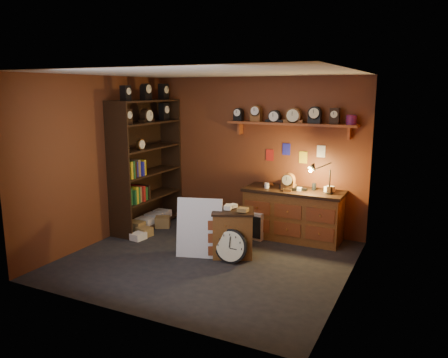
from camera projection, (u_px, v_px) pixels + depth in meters
The scene contains 11 objects.
floor at pixel (207, 260), 6.47m from camera, with size 4.00×4.00×0.00m, color black.
room_shell at pixel (213, 144), 6.20m from camera, with size 4.02×3.62×2.71m.
shelving_unit at pixel (145, 159), 7.85m from camera, with size 0.47×1.60×2.58m.
workbench at pixel (293, 211), 7.31m from camera, with size 1.65×0.66×1.36m.
low_cabinet at pixel (233, 231), 6.58m from camera, with size 0.78×0.73×0.80m.
big_round_clock at pixel (231, 246), 6.33m from camera, with size 0.50×0.17×0.50m.
white_panel at pixel (199, 256), 6.62m from camera, with size 0.68×0.03×0.91m, color silver.
mini_fridge at pixel (255, 223), 7.49m from camera, with size 0.50×0.52×0.46m.
floor_box_a at pixel (144, 232), 7.52m from camera, with size 0.24×0.21×0.15m, color olive.
floor_box_b at pixel (138, 236), 7.33m from camera, with size 0.19×0.23×0.12m, color white.
floor_box_c at pixel (163, 222), 7.99m from camera, with size 0.26×0.22×0.20m, color olive.
Camera 1 is at (2.91, -5.37, 2.48)m, focal length 35.00 mm.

